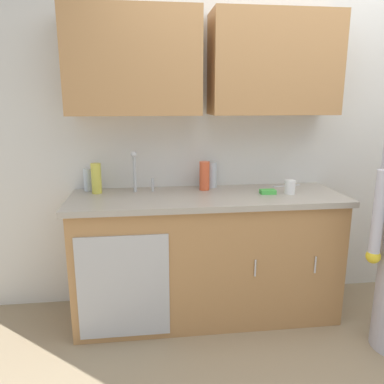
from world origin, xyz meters
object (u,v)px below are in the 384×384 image
(bottle_water_tall, at_px, (204,176))
(cup_by_sink, at_px, (290,187))
(bottle_dish_liquid, at_px, (96,178))
(sponge, at_px, (268,192))
(bottle_cleaner_spray, at_px, (212,175))
(knife_on_counter, at_px, (286,186))
(sink, at_px, (141,198))
(bottle_soap, at_px, (88,180))

(bottle_water_tall, bearing_deg, cup_by_sink, -18.43)
(bottle_dish_liquid, xyz_separation_m, sponge, (1.23, -0.17, -0.09))
(cup_by_sink, bearing_deg, bottle_cleaner_spray, 152.14)
(bottle_dish_liquid, height_order, bottle_water_tall, bottle_dish_liquid)
(bottle_cleaner_spray, xyz_separation_m, knife_on_counter, (0.60, -0.03, -0.10))
(knife_on_counter, xyz_separation_m, sponge, (-0.23, -0.23, 0.01))
(sink, height_order, cup_by_sink, sink)
(bottle_soap, height_order, cup_by_sink, bottle_soap)
(bottle_dish_liquid, relative_size, cup_by_sink, 2.19)
(bottle_soap, xyz_separation_m, knife_on_counter, (1.54, -0.04, -0.08))
(sink, bearing_deg, bottle_cleaner_spray, 22.77)
(bottle_water_tall, xyz_separation_m, sponge, (0.44, -0.18, -0.09))
(bottle_cleaner_spray, distance_m, knife_on_counter, 0.61)
(cup_by_sink, distance_m, knife_on_counter, 0.26)
(bottle_cleaner_spray, xyz_separation_m, bottle_soap, (-0.94, 0.00, -0.02))
(cup_by_sink, relative_size, knife_on_counter, 0.42)
(bottle_dish_liquid, distance_m, cup_by_sink, 1.41)
(bottle_dish_liquid, xyz_separation_m, bottle_water_tall, (0.80, 0.01, -0.00))
(bottle_soap, distance_m, knife_on_counter, 1.54)
(knife_on_counter, distance_m, sponge, 0.32)
(bottle_soap, height_order, sponge, bottle_soap)
(bottle_water_tall, bearing_deg, bottle_dish_liquid, -179.33)
(bottle_dish_liquid, relative_size, bottle_soap, 1.32)
(sponge, bearing_deg, bottle_cleaner_spray, 144.62)
(bottle_water_tall, distance_m, bottle_cleaner_spray, 0.11)
(bottle_dish_liquid, height_order, cup_by_sink, bottle_dish_liquid)
(sink, relative_size, bottle_dish_liquid, 2.27)
(bottle_cleaner_spray, height_order, cup_by_sink, bottle_cleaner_spray)
(sink, bearing_deg, knife_on_counter, 9.69)
(cup_by_sink, bearing_deg, knife_on_counter, 74.11)
(bottle_soap, xyz_separation_m, sponge, (1.31, -0.26, -0.07))
(bottle_dish_liquid, xyz_separation_m, knife_on_counter, (1.46, 0.05, -0.11))
(bottle_water_tall, height_order, sponge, bottle_water_tall)
(bottle_soap, height_order, knife_on_counter, bottle_soap)
(bottle_cleaner_spray, xyz_separation_m, sponge, (0.37, -0.26, -0.09))
(sink, bearing_deg, bottle_water_tall, 17.39)
(bottle_water_tall, bearing_deg, sink, -162.61)
(bottle_water_tall, height_order, cup_by_sink, bottle_water_tall)
(bottle_cleaner_spray, height_order, knife_on_counter, bottle_cleaner_spray)
(bottle_soap, relative_size, sponge, 1.52)
(sink, xyz_separation_m, knife_on_counter, (1.15, 0.20, 0.02))
(bottle_water_tall, distance_m, bottle_soap, 0.87)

